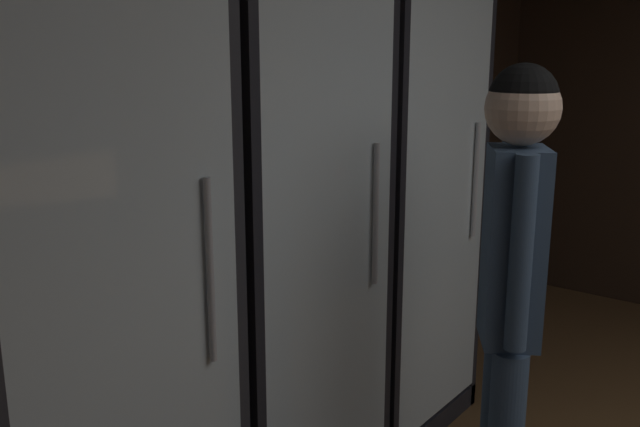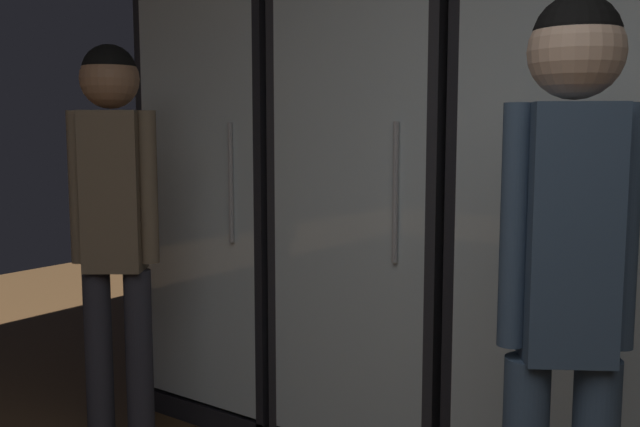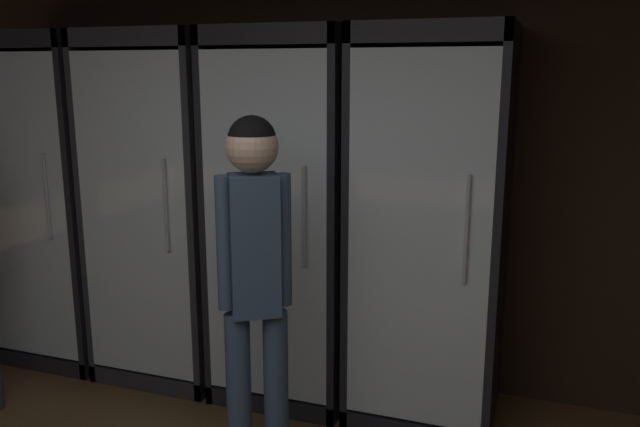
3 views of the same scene
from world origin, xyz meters
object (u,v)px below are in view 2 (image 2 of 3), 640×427
object	(u,v)px
cooler_left	(394,213)
shopper_near	(567,272)
cooler_center	(588,228)
shopper_far	(114,210)
cooler_far_left	(252,203)

from	to	relation	value
cooler_left	shopper_near	xyz separation A→B (m)	(0.98, -0.90, 0.01)
cooler_center	shopper_far	world-z (taller)	cooler_center
cooler_center	shopper_near	size ratio (longest dim) A/B	1.24
cooler_far_left	shopper_far	size ratio (longest dim) A/B	1.23
shopper_far	cooler_center	bearing A→B (deg)	29.25
cooler_far_left	shopper_far	xyz separation A→B (m)	(0.05, -0.85, 0.05)
cooler_far_left	cooler_left	world-z (taller)	same
cooler_far_left	shopper_near	world-z (taller)	cooler_far_left
cooler_center	cooler_left	bearing A→B (deg)	-179.88
cooler_center	shopper_near	bearing A→B (deg)	-77.64
cooler_far_left	cooler_center	size ratio (longest dim) A/B	1.00
cooler_far_left	cooler_left	distance (m)	0.79
cooler_left	shopper_far	distance (m)	1.12
cooler_left	shopper_near	size ratio (longest dim) A/B	1.24
cooler_center	shopper_near	xyz separation A→B (m)	(0.20, -0.90, 0.01)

